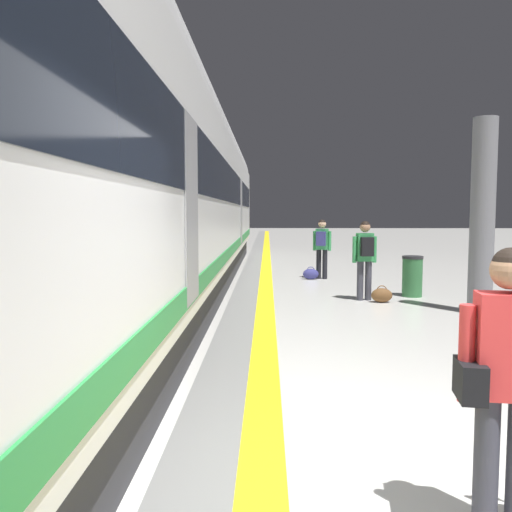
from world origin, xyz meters
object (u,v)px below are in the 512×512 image
Objects in this scene: passenger_near at (322,244)px; duffel_bag_near at (311,274)px; passenger_mid at (365,254)px; traveller_foreground at (503,373)px; waste_bin at (412,276)px; high_speed_train at (153,181)px; duffel_bag_mid at (382,295)px; platform_pillar at (482,221)px.

duffel_bag_near is (-0.31, -0.11, -0.84)m from passenger_near.
passenger_mid is at bearing -76.49° from duffel_bag_near.
traveller_foreground is 9.11m from waste_bin.
high_speed_train is 8.66m from traveller_foreground.
high_speed_train is 72.61× the size of duffel_bag_mid.
passenger_near is 3.59m from waste_bin.
passenger_mid is 0.47× the size of platform_pillar.
passenger_near is 3.80× the size of duffel_bag_near.
passenger_near is 1.84× the size of waste_bin.
duffel_bag_mid is at bearing -72.91° from duffel_bag_near.
duffel_bag_near is (3.51, 4.17, -2.35)m from high_speed_train.
high_speed_train is 5.94m from passenger_near.
passenger_mid is (4.36, 0.62, -1.50)m from high_speed_train.
passenger_near is at bearing 102.32° from duffel_bag_mid.
duffel_bag_mid is at bearing 4.40° from high_speed_train.
high_speed_train reaches higher than passenger_near.
traveller_foreground is at bearing -102.13° from waste_bin.
duffel_bag_mid is (1.17, -3.81, 0.00)m from duffel_bag_near.
high_speed_train reaches higher than platform_pillar.
duffel_bag_mid is at bearing -136.27° from waste_bin.
traveller_foreground is 12.01m from passenger_near.
platform_pillar is at bearing -61.19° from duffel_bag_near.
passenger_near reaches higher than duffel_bag_near.
passenger_near is at bearing 115.46° from platform_pillar.
passenger_mid is (0.54, -3.67, 0.01)m from passenger_near.
platform_pillar is (2.63, 6.92, 0.75)m from traveller_foreground.
passenger_mid is 1.40m from waste_bin.
high_speed_train is 35.11× the size of waste_bin.
passenger_near is at bearing 89.02° from traveller_foreground.
platform_pillar reaches higher than duffel_bag_near.
traveller_foreground is (3.62, -7.72, -1.53)m from high_speed_train.
high_speed_train reaches higher than duffel_bag_near.
duffel_bag_near is 3.75m from passenger_mid.
passenger_near is at bearing 19.72° from duffel_bag_near.
traveller_foreground is 1.00× the size of passenger_mid.
passenger_mid is at bearing 142.99° from platform_pillar.
traveller_foreground is 3.84× the size of duffel_bag_near.
platform_pillar is 2.45m from waste_bin.
passenger_mid is 3.85× the size of duffel_bag_mid.
duffel_bag_near is (-0.11, 11.89, -0.82)m from traveller_foreground.
passenger_near is 3.71m from passenger_mid.
passenger_near is at bearing 48.25° from high_speed_train.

